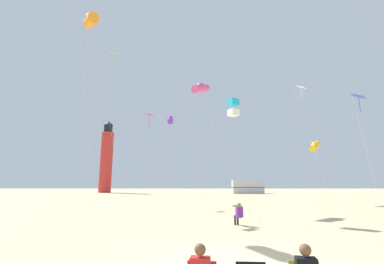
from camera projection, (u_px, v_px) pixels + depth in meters
ground at (222, 262)px, 7.51m from camera, size 200.00×200.00×0.00m
kite_flyer_standing at (240, 213)px, 13.98m from camera, size 0.45×0.56×1.16m
kite_tube_orange at (92, 21)px, 18.01m from camera, size 2.25×2.55×13.68m
kite_tube_violet at (171, 120)px, 33.08m from camera, size 2.48×2.66×10.58m
kite_tube_rainbow at (202, 88)px, 23.80m from camera, size 2.79×3.11×11.22m
kite_diamond_white at (303, 92)px, 27.85m from camera, size 2.85×2.07×12.36m
kite_box_cyan at (234, 108)px, 17.94m from camera, size 3.16×2.54×7.76m
kite_diamond_blue at (361, 100)px, 19.91m from camera, size 1.29×1.29×8.81m
kite_diamond_magenta at (150, 118)px, 27.05m from camera, size 3.08×2.22×9.24m
kite_diamond_lime at (114, 59)px, 21.97m from camera, size 2.80×2.51×13.10m
kite_tube_gold at (317, 146)px, 29.75m from camera, size 2.58×2.70×6.97m
lighthouse_distant at (108, 158)px, 62.38m from camera, size 2.80×2.80×16.80m
rv_van_silver at (249, 187)px, 55.61m from camera, size 6.49×2.48×2.80m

